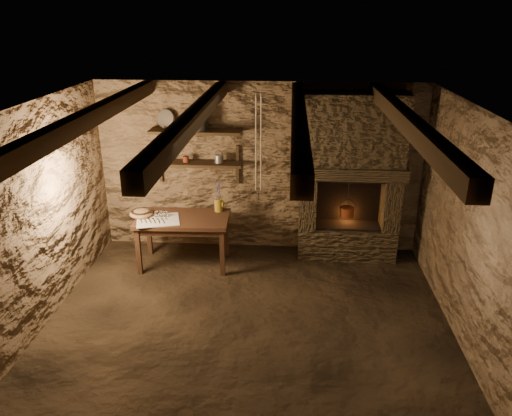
# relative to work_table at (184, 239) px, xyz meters

# --- Properties ---
(floor) EXTENTS (4.50, 4.50, 0.00)m
(floor) POSITION_rel_work_table_xyz_m (0.98, -1.35, -0.38)
(floor) COLOR black
(floor) RESTS_ON ground
(back_wall) EXTENTS (4.50, 0.04, 2.40)m
(back_wall) POSITION_rel_work_table_xyz_m (0.98, 0.65, 0.82)
(back_wall) COLOR #4A3623
(back_wall) RESTS_ON floor
(front_wall) EXTENTS (4.50, 0.04, 2.40)m
(front_wall) POSITION_rel_work_table_xyz_m (0.98, -3.35, 0.82)
(front_wall) COLOR #4A3623
(front_wall) RESTS_ON floor
(left_wall) EXTENTS (0.04, 4.00, 2.40)m
(left_wall) POSITION_rel_work_table_xyz_m (-1.27, -1.35, 0.82)
(left_wall) COLOR #4A3623
(left_wall) RESTS_ON floor
(right_wall) EXTENTS (0.04, 4.00, 2.40)m
(right_wall) POSITION_rel_work_table_xyz_m (3.23, -1.35, 0.82)
(right_wall) COLOR #4A3623
(right_wall) RESTS_ON floor
(ceiling) EXTENTS (4.50, 4.00, 0.04)m
(ceiling) POSITION_rel_work_table_xyz_m (0.98, -1.35, 2.02)
(ceiling) COLOR black
(ceiling) RESTS_ON back_wall
(beam_far_left) EXTENTS (0.14, 3.95, 0.16)m
(beam_far_left) POSITION_rel_work_table_xyz_m (-0.52, -1.35, 1.93)
(beam_far_left) COLOR black
(beam_far_left) RESTS_ON ceiling
(beam_mid_left) EXTENTS (0.14, 3.95, 0.16)m
(beam_mid_left) POSITION_rel_work_table_xyz_m (0.48, -1.35, 1.93)
(beam_mid_left) COLOR black
(beam_mid_left) RESTS_ON ceiling
(beam_mid_right) EXTENTS (0.14, 3.95, 0.16)m
(beam_mid_right) POSITION_rel_work_table_xyz_m (1.48, -1.35, 1.93)
(beam_mid_right) COLOR black
(beam_mid_right) RESTS_ON ceiling
(beam_far_right) EXTENTS (0.14, 3.95, 0.16)m
(beam_far_right) POSITION_rel_work_table_xyz_m (2.48, -1.35, 1.93)
(beam_far_right) COLOR black
(beam_far_right) RESTS_ON ceiling
(shelf_lower) EXTENTS (1.25, 0.30, 0.04)m
(shelf_lower) POSITION_rel_work_table_xyz_m (0.13, 0.49, 0.92)
(shelf_lower) COLOR black
(shelf_lower) RESTS_ON back_wall
(shelf_upper) EXTENTS (1.25, 0.30, 0.04)m
(shelf_upper) POSITION_rel_work_table_xyz_m (0.13, 0.49, 1.37)
(shelf_upper) COLOR black
(shelf_upper) RESTS_ON back_wall
(hearth) EXTENTS (1.43, 0.51, 2.30)m
(hearth) POSITION_rel_work_table_xyz_m (2.23, 0.42, 0.85)
(hearth) COLOR #382C1C
(hearth) RESTS_ON floor
(work_table) EXTENTS (1.25, 0.74, 0.70)m
(work_table) POSITION_rel_work_table_xyz_m (0.00, 0.00, 0.00)
(work_table) COLOR #321D11
(work_table) RESTS_ON floor
(linen_cloth) EXTENTS (0.64, 0.57, 0.01)m
(linen_cloth) POSITION_rel_work_table_xyz_m (-0.30, -0.13, 0.33)
(linen_cloth) COLOR white
(linen_cloth) RESTS_ON work_table
(pewter_cutlery_row) EXTENTS (0.49, 0.29, 0.01)m
(pewter_cutlery_row) POSITION_rel_work_table_xyz_m (-0.30, -0.15, 0.34)
(pewter_cutlery_row) COLOR gray
(pewter_cutlery_row) RESTS_ON linen_cloth
(drinking_glasses) EXTENTS (0.18, 0.05, 0.07)m
(drinking_glasses) POSITION_rel_work_table_xyz_m (-0.28, -0.03, 0.37)
(drinking_glasses) COLOR silver
(drinking_glasses) RESTS_ON linen_cloth
(stoneware_jug) EXTENTS (0.13, 0.13, 0.40)m
(stoneware_jug) POSITION_rel_work_table_xyz_m (0.45, 0.25, 0.50)
(stoneware_jug) COLOR #A27F1F
(stoneware_jug) RESTS_ON work_table
(wooden_bowl) EXTENTS (0.32, 0.32, 0.11)m
(wooden_bowl) POSITION_rel_work_table_xyz_m (-0.56, -0.00, 0.36)
(wooden_bowl) COLOR #93673F
(wooden_bowl) RESTS_ON work_table
(iron_stockpot) EXTENTS (0.31, 0.31, 0.20)m
(iron_stockpot) POSITION_rel_work_table_xyz_m (0.18, 0.49, 1.49)
(iron_stockpot) COLOR #2A2826
(iron_stockpot) RESTS_ON shelf_upper
(tin_pan) EXTENTS (0.27, 0.18, 0.25)m
(tin_pan) POSITION_rel_work_table_xyz_m (-0.29, 0.59, 1.52)
(tin_pan) COLOR #A9A9A3
(tin_pan) RESTS_ON shelf_upper
(small_kettle) EXTENTS (0.18, 0.15, 0.17)m
(small_kettle) POSITION_rel_work_table_xyz_m (0.44, 0.49, 1.00)
(small_kettle) COLOR #A9A9A3
(small_kettle) RESTS_ON shelf_lower
(rusty_tin) EXTENTS (0.11, 0.11, 0.08)m
(rusty_tin) POSITION_rel_work_table_xyz_m (-0.02, 0.49, 0.98)
(rusty_tin) COLOR maroon
(rusty_tin) RESTS_ON shelf_lower
(red_pot) EXTENTS (0.22, 0.22, 0.54)m
(red_pot) POSITION_rel_work_table_xyz_m (2.21, 0.37, 0.32)
(red_pot) COLOR maroon
(red_pot) RESTS_ON hearth
(hanging_ropes) EXTENTS (0.08, 0.08, 1.20)m
(hanging_ropes) POSITION_rel_work_table_xyz_m (1.03, -0.30, 1.42)
(hanging_ropes) COLOR beige
(hanging_ropes) RESTS_ON ceiling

